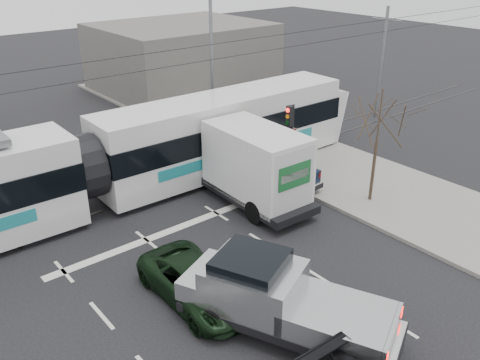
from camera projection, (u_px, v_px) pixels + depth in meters
ground at (286, 298)px, 16.47m from camera, size 120.00×120.00×0.00m
sidewalk_right at (438, 212)px, 21.62m from camera, size 6.00×60.00×0.15m
rails at (135, 192)px, 23.47m from camera, size 60.00×1.60×0.03m
building_right at (182, 57)px, 39.12m from camera, size 12.00×10.00×5.00m
bare_tree at (379, 121)px, 20.99m from camera, size 2.40×2.40×5.00m
traffic_signal at (291, 126)px, 23.59m from camera, size 0.44×0.44×3.60m
street_lamp_near at (209, 49)px, 28.32m from camera, size 2.38×0.25×9.00m
catenary at (127, 112)px, 21.83m from camera, size 60.00×0.20×7.00m
tram at (84, 169)px, 20.91m from camera, size 27.99×3.19×5.71m
silver_pickup at (276, 297)px, 14.68m from camera, size 4.59×6.74×2.33m
box_truck at (247, 164)px, 22.09m from camera, size 2.62×7.03×3.48m
navy_pickup at (269, 164)px, 24.01m from camera, size 2.09×4.78×1.97m
green_car at (197, 283)px, 16.14m from camera, size 2.20×4.69×1.30m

